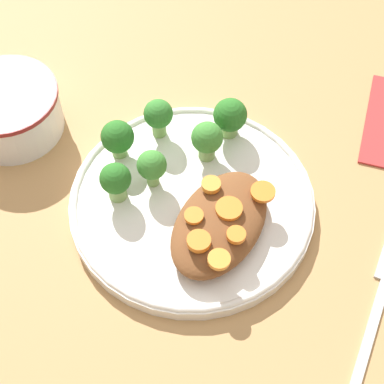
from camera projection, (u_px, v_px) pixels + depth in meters
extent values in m
plane|color=tan|center=(192.00, 207.00, 0.70)|extent=(4.00, 4.00, 0.00)
cylinder|color=white|center=(192.00, 204.00, 0.70)|extent=(0.26, 0.26, 0.01)
torus|color=white|center=(192.00, 200.00, 0.69)|extent=(0.26, 0.26, 0.01)
cylinder|color=silver|center=(11.00, 109.00, 0.74)|extent=(0.12, 0.12, 0.06)
cylinder|color=maroon|center=(6.00, 93.00, 0.72)|extent=(0.12, 0.12, 0.01)
cylinder|color=white|center=(7.00, 97.00, 0.73)|extent=(0.10, 0.10, 0.01)
ellipsoid|color=brown|center=(220.00, 223.00, 0.66)|extent=(0.14, 0.09, 0.03)
cylinder|color=#7FA85B|center=(207.00, 149.00, 0.71)|extent=(0.02, 0.02, 0.02)
sphere|color=#3D8433|center=(207.00, 137.00, 0.70)|extent=(0.04, 0.04, 0.04)
cylinder|color=#7FA85B|center=(117.00, 190.00, 0.68)|extent=(0.02, 0.02, 0.02)
sphere|color=#286B23|center=(115.00, 178.00, 0.67)|extent=(0.03, 0.03, 0.03)
cylinder|color=#7FA85B|center=(119.00, 148.00, 0.72)|extent=(0.02, 0.02, 0.02)
sphere|color=#286B23|center=(117.00, 137.00, 0.70)|extent=(0.04, 0.04, 0.04)
cylinder|color=#7FA85B|center=(159.00, 126.00, 0.73)|extent=(0.02, 0.02, 0.02)
sphere|color=#337A2D|center=(158.00, 114.00, 0.71)|extent=(0.03, 0.03, 0.03)
cylinder|color=#7FA85B|center=(229.00, 127.00, 0.73)|extent=(0.02, 0.02, 0.02)
sphere|color=#286B23|center=(230.00, 115.00, 0.72)|extent=(0.04, 0.04, 0.04)
cylinder|color=#759E51|center=(151.00, 179.00, 0.69)|extent=(0.01, 0.01, 0.02)
sphere|color=#3D8433|center=(150.00, 167.00, 0.67)|extent=(0.03, 0.03, 0.03)
cylinder|color=orange|center=(229.00, 209.00, 0.65)|extent=(0.03, 0.03, 0.00)
cylinder|color=orange|center=(199.00, 241.00, 0.62)|extent=(0.02, 0.02, 0.01)
cylinder|color=orange|center=(194.00, 216.00, 0.64)|extent=(0.02, 0.02, 0.00)
cylinder|color=orange|center=(211.00, 185.00, 0.66)|extent=(0.02, 0.02, 0.01)
cylinder|color=orange|center=(263.00, 192.00, 0.66)|extent=(0.03, 0.03, 0.00)
cylinder|color=orange|center=(236.00, 235.00, 0.63)|extent=(0.02, 0.02, 0.01)
cylinder|color=orange|center=(219.00, 259.00, 0.61)|extent=(0.02, 0.02, 0.01)
cube|color=#B7B7B7|center=(368.00, 340.00, 0.61)|extent=(0.14, 0.02, 0.01)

